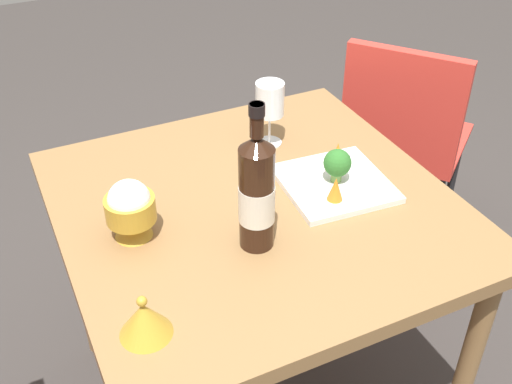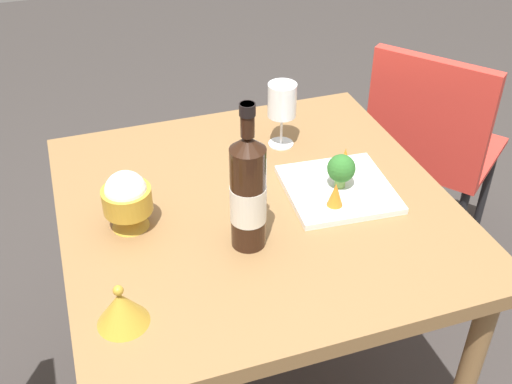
{
  "view_description": "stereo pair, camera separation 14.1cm",
  "coord_description": "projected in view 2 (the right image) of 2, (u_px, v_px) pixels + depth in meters",
  "views": [
    {
      "loc": [
        -1.07,
        0.51,
        1.62
      ],
      "look_at": [
        0.0,
        0.0,
        0.77
      ],
      "focal_mm": 43.73,
      "sensor_mm": 36.0,
      "label": 1
    },
    {
      "loc": [
        -1.12,
        0.38,
        1.62
      ],
      "look_at": [
        0.0,
        0.0,
        0.77
      ],
      "focal_mm": 43.73,
      "sensor_mm": 36.0,
      "label": 2
    }
  ],
  "objects": [
    {
      "name": "dining_table",
      "position": [
        256.0,
        230.0,
        1.53
      ],
      "size": [
        0.91,
        0.91,
        0.74
      ],
      "color": "olive",
      "rests_on": "ground_plane"
    },
    {
      "name": "chair_by_wall",
      "position": [
        430.0,
        140.0,
        2.11
      ],
      "size": [
        0.56,
        0.56,
        0.85
      ],
      "rotation": [
        0.0,
        0.0,
        3.81
      ],
      "color": "red",
      "rests_on": "ground_plane"
    },
    {
      "name": "wine_bottle",
      "position": [
        248.0,
        193.0,
        1.28
      ],
      "size": [
        0.08,
        0.08,
        0.34
      ],
      "color": "black",
      "rests_on": "dining_table"
    },
    {
      "name": "wine_glass",
      "position": [
        282.0,
        102.0,
        1.62
      ],
      "size": [
        0.08,
        0.08,
        0.18
      ],
      "color": "white",
      "rests_on": "dining_table"
    },
    {
      "name": "rice_bowl",
      "position": [
        127.0,
        199.0,
        1.37
      ],
      "size": [
        0.11,
        0.11,
        0.14
      ],
      "color": "gold",
      "rests_on": "dining_table"
    },
    {
      "name": "rice_bowl_lid",
      "position": [
        121.0,
        308.0,
        1.15
      ],
      "size": [
        0.1,
        0.1,
        0.09
      ],
      "color": "gold",
      "rests_on": "dining_table"
    },
    {
      "name": "serving_plate",
      "position": [
        338.0,
        189.0,
        1.51
      ],
      "size": [
        0.27,
        0.27,
        0.02
      ],
      "rotation": [
        0.0,
        0.0,
        -0.07
      ],
      "color": "white",
      "rests_on": "dining_table"
    },
    {
      "name": "broccoli_floret",
      "position": [
        341.0,
        169.0,
        1.48
      ],
      "size": [
        0.07,
        0.07,
        0.09
      ],
      "color": "#729E4C",
      "rests_on": "serving_plate"
    },
    {
      "name": "carrot_garnish_left",
      "position": [
        335.0,
        195.0,
        1.43
      ],
      "size": [
        0.04,
        0.04,
        0.06
      ],
      "color": "orange",
      "rests_on": "serving_plate"
    },
    {
      "name": "carrot_garnish_right",
      "position": [
        345.0,
        159.0,
        1.55
      ],
      "size": [
        0.03,
        0.03,
        0.06
      ],
      "color": "orange",
      "rests_on": "serving_plate"
    }
  ]
}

